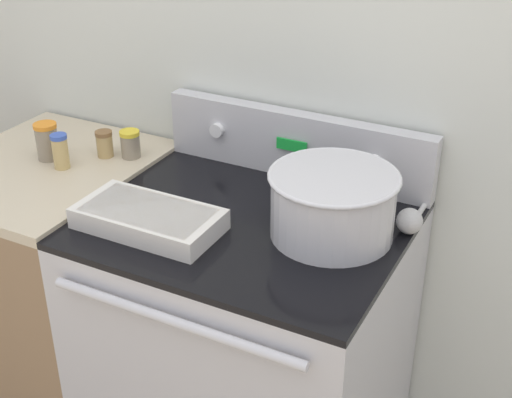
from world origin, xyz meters
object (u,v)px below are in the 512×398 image
(spice_jar_yellow_cap, at_px, (130,144))
(spice_jar_brown_cap, at_px, (105,144))
(mixing_bowl, at_px, (333,201))
(spice_jar_orange_cap, at_px, (47,141))
(spice_jar_blue_cap, at_px, (60,151))
(casserole_dish, at_px, (149,218))
(ladle, at_px, (411,219))

(spice_jar_yellow_cap, distance_m, spice_jar_brown_cap, 0.08)
(mixing_bowl, xyz_separation_m, spice_jar_orange_cap, (-0.89, 0.00, -0.02))
(mixing_bowl, xyz_separation_m, spice_jar_blue_cap, (-0.82, -0.03, -0.03))
(casserole_dish, bearing_deg, spice_jar_blue_cap, 159.61)
(spice_jar_blue_cap, bearing_deg, spice_jar_yellow_cap, 49.12)
(spice_jar_yellow_cap, bearing_deg, spice_jar_blue_cap, -130.88)
(mixing_bowl, relative_size, spice_jar_blue_cap, 3.08)
(ladle, height_order, spice_jar_brown_cap, spice_jar_brown_cap)
(mixing_bowl, bearing_deg, spice_jar_blue_cap, -178.05)
(spice_jar_blue_cap, height_order, spice_jar_orange_cap, spice_jar_orange_cap)
(spice_jar_blue_cap, bearing_deg, spice_jar_brown_cap, 63.18)
(ladle, xyz_separation_m, spice_jar_brown_cap, (-0.92, -0.02, 0.02))
(spice_jar_blue_cap, bearing_deg, spice_jar_orange_cap, 158.42)
(ladle, xyz_separation_m, spice_jar_yellow_cap, (-0.85, 0.01, 0.02))
(spice_jar_yellow_cap, relative_size, spice_jar_orange_cap, 0.74)
(casserole_dish, relative_size, spice_jar_orange_cap, 3.25)
(mixing_bowl, xyz_separation_m, ladle, (0.16, 0.11, -0.06))
(ladle, relative_size, spice_jar_orange_cap, 2.50)
(casserole_dish, height_order, spice_jar_yellow_cap, spice_jar_yellow_cap)
(spice_jar_blue_cap, relative_size, spice_jar_orange_cap, 0.93)
(mixing_bowl, height_order, casserole_dish, mixing_bowl)
(casserole_dish, xyz_separation_m, ladle, (0.57, 0.29, -0.00))
(casserole_dish, height_order, spice_jar_blue_cap, spice_jar_blue_cap)
(mixing_bowl, bearing_deg, casserole_dish, -156.52)
(spice_jar_blue_cap, distance_m, spice_jar_orange_cap, 0.08)
(casserole_dish, xyz_separation_m, spice_jar_brown_cap, (-0.34, 0.27, 0.02))
(ladle, bearing_deg, spice_jar_orange_cap, -173.95)
(ladle, bearing_deg, casserole_dish, -153.07)
(ladle, relative_size, spice_jar_yellow_cap, 3.36)
(spice_jar_orange_cap, bearing_deg, mixing_bowl, -0.12)
(ladle, distance_m, spice_jar_yellow_cap, 0.85)
(casserole_dish, relative_size, spice_jar_blue_cap, 3.50)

